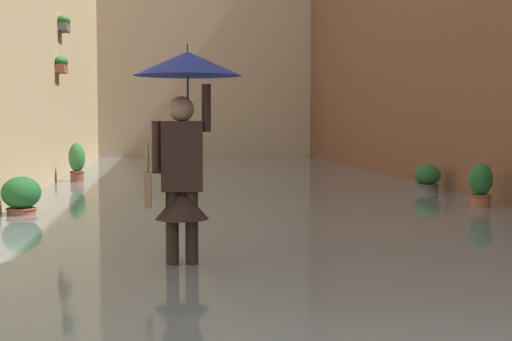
# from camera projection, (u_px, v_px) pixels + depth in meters

# --- Properties ---
(ground_plane) EXTENTS (62.49, 62.49, 0.00)m
(ground_plane) POSITION_uv_depth(u_px,v_px,m) (239.00, 196.00, 15.30)
(ground_plane) COLOR slate
(flood_water) EXTENTS (8.42, 31.00, 0.18)m
(flood_water) POSITION_uv_depth(u_px,v_px,m) (239.00, 191.00, 15.30)
(flood_water) COLOR slate
(flood_water) RESTS_ON ground_plane
(building_facade_far) EXTENTS (11.22, 1.80, 10.25)m
(building_facade_far) POSITION_uv_depth(u_px,v_px,m) (204.00, 21.00, 28.23)
(building_facade_far) COLOR tan
(building_facade_far) RESTS_ON ground_plane
(person_wading) EXTENTS (0.99, 0.99, 2.21)m
(person_wading) POSITION_uv_depth(u_px,v_px,m) (184.00, 118.00, 7.07)
(person_wading) COLOR black
(person_wading) RESTS_ON ground_plane
(potted_plant_far_right) EXTENTS (0.55, 0.55, 0.72)m
(potted_plant_far_right) POSITION_uv_depth(u_px,v_px,m) (21.00, 199.00, 10.84)
(potted_plant_far_right) COLOR #9E563D
(potted_plant_far_right) RESTS_ON ground_plane
(potted_plant_mid_left) EXTENTS (0.50, 0.50, 0.68)m
(potted_plant_mid_left) POSITION_uv_depth(u_px,v_px,m) (427.00, 181.00, 14.36)
(potted_plant_mid_left) COLOR #66605B
(potted_plant_mid_left) RESTS_ON ground_plane
(potted_plant_far_left) EXTENTS (0.36, 0.36, 0.85)m
(potted_plant_far_left) POSITION_uv_depth(u_px,v_px,m) (481.00, 189.00, 11.82)
(potted_plant_far_left) COLOR #9E563D
(potted_plant_far_left) RESTS_ON ground_plane
(potted_plant_mid_right) EXTENTS (0.35, 0.35, 1.01)m
(potted_plant_mid_right) POSITION_uv_depth(u_px,v_px,m) (77.00, 164.00, 16.59)
(potted_plant_mid_right) COLOR brown
(potted_plant_mid_right) RESTS_ON ground_plane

